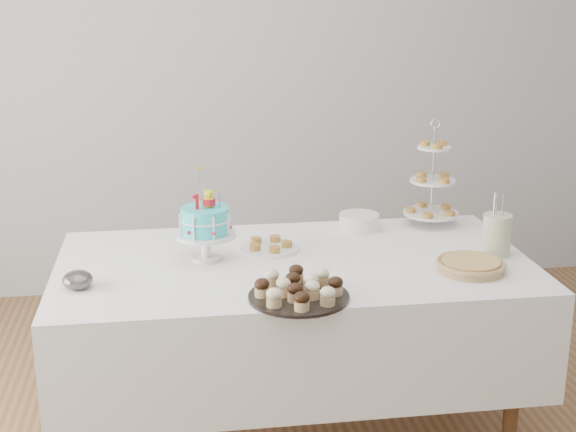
{
  "coord_description": "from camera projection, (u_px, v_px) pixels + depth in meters",
  "views": [
    {
      "loc": [
        -0.47,
        -2.74,
        1.89
      ],
      "look_at": [
        -0.02,
        0.3,
        0.96
      ],
      "focal_mm": 50.0,
      "sensor_mm": 36.0,
      "label": 1
    }
  ],
  "objects": [
    {
      "name": "walls",
      "position": [
        307.0,
        134.0,
        2.81
      ],
      "size": [
        5.04,
        4.04,
        2.7
      ],
      "color": "#AAACB0",
      "rests_on": "floor"
    },
    {
      "name": "table",
      "position": [
        294.0,
        312.0,
        3.33
      ],
      "size": [
        1.92,
        1.02,
        0.77
      ],
      "color": "white",
      "rests_on": "floor"
    },
    {
      "name": "birthday_cake",
      "position": [
        206.0,
        236.0,
        3.24
      ],
      "size": [
        0.25,
        0.25,
        0.38
      ],
      "rotation": [
        0.0,
        0.0,
        0.29
      ],
      "color": "white",
      "rests_on": "table"
    },
    {
      "name": "cupcake_tray",
      "position": [
        299.0,
        288.0,
        2.87
      ],
      "size": [
        0.37,
        0.37,
        0.08
      ],
      "color": "black",
      "rests_on": "table"
    },
    {
      "name": "pie",
      "position": [
        471.0,
        265.0,
        3.14
      ],
      "size": [
        0.28,
        0.28,
        0.04
      ],
      "color": "tan",
      "rests_on": "table"
    },
    {
      "name": "tiered_stand",
      "position": [
        433.0,
        181.0,
        3.68
      ],
      "size": [
        0.26,
        0.26,
        0.5
      ],
      "color": "silver",
      "rests_on": "table"
    },
    {
      "name": "plate_stack",
      "position": [
        359.0,
        222.0,
        3.66
      ],
      "size": [
        0.18,
        0.18,
        0.07
      ],
      "color": "white",
      "rests_on": "table"
    },
    {
      "name": "pastry_plate",
      "position": [
        270.0,
        246.0,
        3.39
      ],
      "size": [
        0.25,
        0.25,
        0.04
      ],
      "color": "white",
      "rests_on": "table"
    },
    {
      "name": "jam_bowl_a",
      "position": [
        78.0,
        280.0,
        2.97
      ],
      "size": [
        0.11,
        0.11,
        0.07
      ],
      "color": "silver",
      "rests_on": "table"
    },
    {
      "name": "jam_bowl_b",
      "position": [
        78.0,
        281.0,
        2.96
      ],
      "size": [
        0.11,
        0.11,
        0.07
      ],
      "color": "silver",
      "rests_on": "table"
    },
    {
      "name": "utensil_pitcher",
      "position": [
        497.0,
        233.0,
        3.31
      ],
      "size": [
        0.13,
        0.12,
        0.26
      ],
      "rotation": [
        0.0,
        0.0,
        0.15
      ],
      "color": "silver",
      "rests_on": "table"
    }
  ]
}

